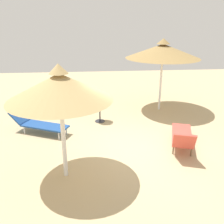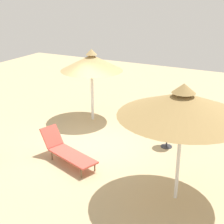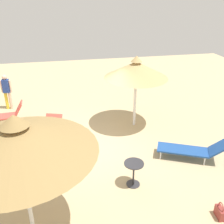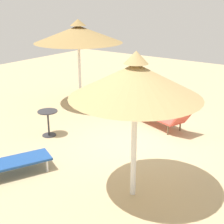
{
  "view_description": "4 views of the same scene",
  "coord_description": "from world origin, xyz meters",
  "px_view_note": "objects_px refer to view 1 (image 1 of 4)",
  "views": [
    {
      "loc": [
        6.41,
        -1.18,
        3.64
      ],
      "look_at": [
        0.06,
        -0.59,
        1.26
      ],
      "focal_mm": 39.76,
      "sensor_mm": 36.0,
      "label": 1
    },
    {
      "loc": [
        -5.31,
        8.82,
        4.97
      ],
      "look_at": [
        -0.6,
        -0.25,
        1.12
      ],
      "focal_mm": 54.05,
      "sensor_mm": 36.0,
      "label": 2
    },
    {
      "loc": [
        -7.74,
        0.9,
        4.93
      ],
      "look_at": [
        -0.36,
        -0.64,
        1.34
      ],
      "focal_mm": 41.64,
      "sensor_mm": 36.0,
      "label": 3
    },
    {
      "loc": [
        3.91,
        -6.41,
        3.61
      ],
      "look_at": [
        -0.3,
        -0.64,
        1.06
      ],
      "focal_mm": 51.5,
      "sensor_mm": 36.0,
      "label": 4
    }
  ],
  "objects_px": {
    "lounge_chair_center": "(182,137)",
    "side_table_round": "(100,109)",
    "lounge_chair_back": "(38,123)",
    "handbag": "(59,106)",
    "parasol_umbrella_edge": "(60,87)",
    "parasol_umbrella_near_right": "(163,51)"
  },
  "relations": [
    {
      "from": "parasol_umbrella_edge",
      "to": "parasol_umbrella_near_right",
      "type": "height_order",
      "value": "parasol_umbrella_near_right"
    },
    {
      "from": "lounge_chair_back",
      "to": "handbag",
      "type": "distance_m",
      "value": 2.38
    },
    {
      "from": "lounge_chair_back",
      "to": "lounge_chair_center",
      "type": "xyz_separation_m",
      "value": [
        1.51,
        4.48,
        0.04
      ]
    },
    {
      "from": "parasol_umbrella_edge",
      "to": "handbag",
      "type": "xyz_separation_m",
      "value": [
        -4.92,
        -0.68,
        -2.11
      ]
    },
    {
      "from": "parasol_umbrella_edge",
      "to": "side_table_round",
      "type": "xyz_separation_m",
      "value": [
        -3.39,
        1.0,
        -1.78
      ]
    },
    {
      "from": "parasol_umbrella_edge",
      "to": "parasol_umbrella_near_right",
      "type": "distance_m",
      "value": 5.78
    },
    {
      "from": "lounge_chair_back",
      "to": "side_table_round",
      "type": "bearing_deg",
      "value": 110.67
    },
    {
      "from": "parasol_umbrella_edge",
      "to": "lounge_chair_center",
      "type": "bearing_deg",
      "value": 107.83
    },
    {
      "from": "parasol_umbrella_edge",
      "to": "parasol_umbrella_near_right",
      "type": "xyz_separation_m",
      "value": [
        -4.52,
        3.6,
        0.2
      ]
    },
    {
      "from": "lounge_chair_center",
      "to": "handbag",
      "type": "bearing_deg",
      "value": -133.58
    },
    {
      "from": "handbag",
      "to": "parasol_umbrella_near_right",
      "type": "bearing_deg",
      "value": 84.65
    },
    {
      "from": "handbag",
      "to": "side_table_round",
      "type": "height_order",
      "value": "side_table_round"
    },
    {
      "from": "lounge_chair_back",
      "to": "side_table_round",
      "type": "distance_m",
      "value": 2.28
    },
    {
      "from": "parasol_umbrella_edge",
      "to": "lounge_chair_back",
      "type": "distance_m",
      "value": 3.42
    },
    {
      "from": "lounge_chair_back",
      "to": "lounge_chair_center",
      "type": "height_order",
      "value": "lounge_chair_center"
    },
    {
      "from": "lounge_chair_back",
      "to": "side_table_round",
      "type": "height_order",
      "value": "side_table_round"
    },
    {
      "from": "parasol_umbrella_edge",
      "to": "lounge_chair_center",
      "type": "xyz_separation_m",
      "value": [
        -1.08,
        3.35,
        -1.88
      ]
    },
    {
      "from": "parasol_umbrella_edge",
      "to": "lounge_chair_center",
      "type": "distance_m",
      "value": 3.99
    },
    {
      "from": "parasol_umbrella_near_right",
      "to": "lounge_chair_back",
      "type": "height_order",
      "value": "parasol_umbrella_near_right"
    },
    {
      "from": "parasol_umbrella_edge",
      "to": "handbag",
      "type": "height_order",
      "value": "parasol_umbrella_edge"
    },
    {
      "from": "lounge_chair_center",
      "to": "handbag",
      "type": "height_order",
      "value": "lounge_chair_center"
    },
    {
      "from": "lounge_chair_center",
      "to": "side_table_round",
      "type": "bearing_deg",
      "value": -134.62
    }
  ]
}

